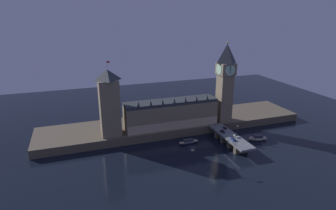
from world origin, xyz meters
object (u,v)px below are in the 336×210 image
car_northbound_trail (233,139)px  street_lamp_mid (238,129)px  victoria_tower (109,103)px  clock_tower (225,80)px  pedestrian_far_rail (219,131)px  street_lamp_near (235,140)px  car_southbound_lead (236,136)px  boat_upstream (188,142)px  pedestrian_near_rail (233,142)px  boat_downstream (258,138)px  street_lamp_far (215,124)px  car_southbound_trail (225,128)px  car_northbound_lead (223,131)px

car_northbound_trail → street_lamp_mid: street_lamp_mid is taller
victoria_tower → clock_tower: bearing=-1.0°
pedestrian_far_rail → street_lamp_near: bearing=-91.0°
car_southbound_lead → street_lamp_near: (-7.95, -11.37, 3.31)m
car_northbound_trail → boat_upstream: car_northbound_trail is taller
car_southbound_lead → pedestrian_near_rail: 11.13m
car_southbound_lead → boat_downstream: car_southbound_lead is taller
street_lamp_far → boat_downstream: (29.49, -14.92, -10.13)m
car_southbound_trail → pedestrian_far_rail: pedestrian_far_rail is taller
pedestrian_far_rail → car_southbound_trail: bearing=33.1°
street_lamp_near → boat_downstream: bearing=26.2°
car_northbound_lead → victoria_tower: bearing=161.9°
clock_tower → car_southbound_lead: clock_tower is taller
clock_tower → victoria_tower: bearing=179.0°
car_northbound_lead → street_lamp_far: (-2.92, 7.25, 3.84)m
pedestrian_near_rail → street_lamp_mid: 15.97m
victoria_tower → boat_downstream: 115.07m
street_lamp_near → street_lamp_mid: bearing=53.6°
car_northbound_trail → boat_downstream: (26.57, 7.09, -6.30)m
car_northbound_trail → pedestrian_near_rail: 4.93m
street_lamp_near → street_lamp_mid: size_ratio=0.89×
pedestrian_near_rail → boat_upstream: (-23.56, 22.74, -6.73)m
car_southbound_lead → street_lamp_near: size_ratio=0.70×
street_lamp_near → car_northbound_trail: bearing=68.6°
clock_tower → street_lamp_mid: bearing=-100.7°
victoria_tower → pedestrian_far_rail: bearing=-18.4°
car_northbound_trail → car_southbound_trail: size_ratio=1.17×
street_lamp_mid → boat_downstream: street_lamp_mid is taller
car_southbound_trail → boat_downstream: size_ratio=0.25×
clock_tower → pedestrian_far_rail: clock_tower is taller
car_southbound_lead → pedestrian_near_rail: pedestrian_near_rail is taller
car_northbound_lead → boat_upstream: 27.13m
pedestrian_near_rail → pedestrian_far_rail: (0.00, 19.44, -0.01)m
street_lamp_mid → boat_upstream: (-34.03, 11.22, -10.29)m
car_southbound_lead → victoria_tower: bearing=156.4°
pedestrian_far_rail → car_southbound_lead: bearing=-56.2°
clock_tower → victoria_tower: (-93.42, 1.68, -9.84)m
car_northbound_lead → boat_upstream: bearing=171.8°
victoria_tower → car_southbound_lead: victoria_tower is taller
clock_tower → boat_upstream: bearing=-152.8°
car_northbound_trail → street_lamp_far: (-2.92, 22.02, 3.83)m
boat_upstream → boat_downstream: (52.65, -11.42, 0.19)m
victoria_tower → car_northbound_trail: victoria_tower is taller
car_northbound_trail → street_lamp_far: 22.54m
victoria_tower → car_southbound_trail: 90.02m
victoria_tower → street_lamp_far: size_ratio=7.48×
victoria_tower → car_northbound_lead: size_ratio=12.01×
street_lamp_far → boat_downstream: 34.57m
car_northbound_lead → car_southbound_trail: 7.36m
car_northbound_trail → car_southbound_trail: bearing=76.0°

